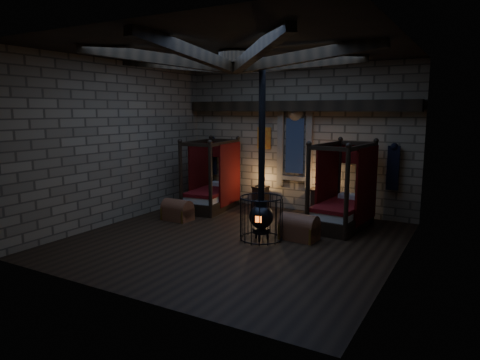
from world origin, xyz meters
The scene contains 8 objects.
room centered at (0.00, 0.09, 3.74)m, with size 7.02×7.02×4.29m.
bed_left centered at (-2.16, 2.33, 0.51)m, with size 1.24×2.06×2.05m.
bed_right centered at (1.82, 2.27, 0.52)m, with size 1.25×2.12×2.12m.
trunk_left centered at (-2.24, 0.75, 0.26)m, with size 0.82×0.55×0.58m.
trunk_right centered at (1.27, 0.72, 0.27)m, with size 0.88×0.60×0.61m.
nightstand_left centered at (-0.93, 3.11, 0.35)m, with size 0.46×0.44×0.83m.
nightstand_right centered at (0.90, 3.14, 0.39)m, with size 0.56×0.54×0.83m.
stove centered at (0.52, 0.27, 0.61)m, with size 0.98×0.98×4.05m.
Camera 1 is at (4.78, -8.17, 2.93)m, focal length 32.00 mm.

